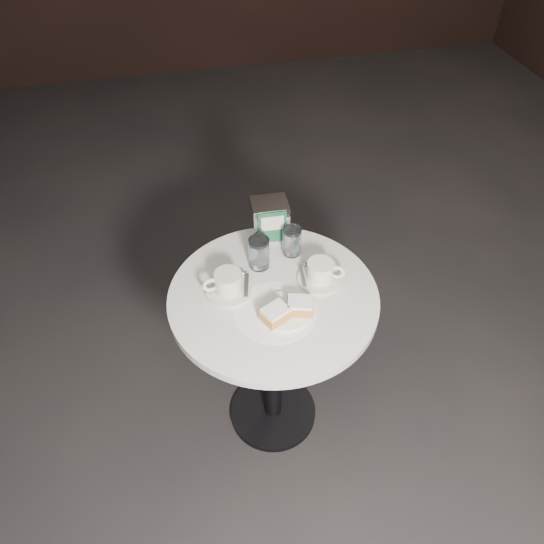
{
  "coord_description": "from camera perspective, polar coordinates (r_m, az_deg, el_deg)",
  "views": [
    {
      "loc": [
        -0.27,
        -1.17,
        2.03
      ],
      "look_at": [
        0.0,
        0.02,
        0.83
      ],
      "focal_mm": 35.0,
      "sensor_mm": 36.0,
      "label": 1
    }
  ],
  "objects": [
    {
      "name": "napkin_dispenser",
      "position": [
        1.92,
        -0.25,
        5.68
      ],
      "size": [
        0.13,
        0.11,
        0.15
      ],
      "rotation": [
        0.0,
        0.0,
        -0.04
      ],
      "color": "white",
      "rests_on": "cafe_table"
    },
    {
      "name": "coffee_cup_left",
      "position": [
        1.74,
        -4.75,
        -1.3
      ],
      "size": [
        0.17,
        0.16,
        0.08
      ],
      "rotation": [
        0.0,
        0.0,
        0.04
      ],
      "color": "beige",
      "rests_on": "cafe_table"
    },
    {
      "name": "beignet_plate",
      "position": [
        1.68,
        1.59,
        -4.16
      ],
      "size": [
        0.19,
        0.19,
        0.06
      ],
      "rotation": [
        0.0,
        0.0,
        0.15
      ],
      "color": "white",
      "rests_on": "cafe_table"
    },
    {
      "name": "sugar_spill",
      "position": [
        1.7,
        0.35,
        -4.21
      ],
      "size": [
        0.34,
        0.34,
        0.0
      ],
      "primitive_type": "cylinder",
      "rotation": [
        0.0,
        0.0,
        -0.29
      ],
      "color": "white",
      "rests_on": "cafe_table"
    },
    {
      "name": "water_glass_left",
      "position": [
        1.81,
        -1.4,
        2.03
      ],
      "size": [
        0.08,
        0.08,
        0.12
      ],
      "rotation": [
        0.0,
        0.0,
        -0.08
      ],
      "color": "silver",
      "rests_on": "cafe_table"
    },
    {
      "name": "ground",
      "position": [
        2.35,
        0.11,
        -14.92
      ],
      "size": [
        7.0,
        7.0,
        0.0
      ],
      "primitive_type": "plane",
      "color": "black",
      "rests_on": "ground"
    },
    {
      "name": "water_glass_right",
      "position": [
        1.87,
        2.16,
        3.32
      ],
      "size": [
        0.09,
        0.09,
        0.11
      ],
      "rotation": [
        0.0,
        0.0,
        -0.35
      ],
      "color": "silver",
      "rests_on": "cafe_table"
    },
    {
      "name": "coffee_cup_right",
      "position": [
        1.78,
        5.23,
        -0.09
      ],
      "size": [
        0.2,
        0.2,
        0.08
      ],
      "rotation": [
        0.0,
        0.0,
        -0.36
      ],
      "color": "beige",
      "rests_on": "cafe_table"
    },
    {
      "name": "cafe_table",
      "position": [
        1.9,
        0.13,
        -6.51
      ],
      "size": [
        0.7,
        0.7,
        0.74
      ],
      "color": "black",
      "rests_on": "ground"
    }
  ]
}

